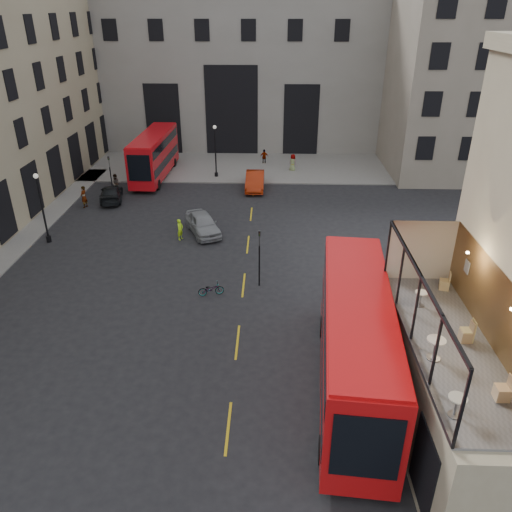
{
  "coord_description": "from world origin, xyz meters",
  "views": [
    {
      "loc": [
        -0.33,
        -15.47,
        16.04
      ],
      "look_at": [
        -1.15,
        10.22,
        3.0
      ],
      "focal_mm": 35.0,
      "sensor_mm": 36.0,
      "label": 1
    }
  ],
  "objects_px": {
    "street_lamp_b": "(216,155)",
    "traffic_light_near": "(259,251)",
    "cafe_table_far": "(421,297)",
    "bus_near": "(356,339)",
    "pedestrian_a": "(116,183)",
    "cafe_chair_c": "(466,335)",
    "bicycle": "(211,289)",
    "cafe_chair_b": "(467,334)",
    "pedestrian_b": "(166,156)",
    "cafe_chair_d": "(445,284)",
    "traffic_light_far": "(110,171)",
    "pedestrian_e": "(84,197)",
    "street_lamp_a": "(43,212)",
    "pedestrian_c": "(264,157)",
    "cafe_table_near": "(457,403)",
    "cyclist": "(180,229)",
    "bus_far": "(154,153)",
    "cafe_table_mid": "(435,346)",
    "car_b": "(255,181)",
    "pedestrian_d": "(293,163)",
    "cafe_chair_a": "(502,392)",
    "car_c": "(111,193)",
    "car_a": "(203,224)"
  },
  "relations": [
    {
      "from": "pedestrian_c",
      "to": "pedestrian_e",
      "type": "relative_size",
      "value": 0.85
    },
    {
      "from": "car_c",
      "to": "pedestrian_d",
      "type": "xyz_separation_m",
      "value": [
        16.76,
        9.43,
        0.26
      ]
    },
    {
      "from": "traffic_light_near",
      "to": "traffic_light_far",
      "type": "relative_size",
      "value": 1.0
    },
    {
      "from": "street_lamp_b",
      "to": "cafe_table_far",
      "type": "bearing_deg",
      "value": -69.0
    },
    {
      "from": "bus_near",
      "to": "cyclist",
      "type": "bearing_deg",
      "value": 123.46
    },
    {
      "from": "pedestrian_b",
      "to": "cafe_table_mid",
      "type": "bearing_deg",
      "value": -101.55
    },
    {
      "from": "street_lamp_b",
      "to": "traffic_light_near",
      "type": "bearing_deg",
      "value": -77.2
    },
    {
      "from": "pedestrian_b",
      "to": "cafe_table_near",
      "type": "relative_size",
      "value": 2.37
    },
    {
      "from": "cafe_chair_b",
      "to": "pedestrian_b",
      "type": "bearing_deg",
      "value": 116.47
    },
    {
      "from": "car_b",
      "to": "pedestrian_e",
      "type": "height_order",
      "value": "pedestrian_e"
    },
    {
      "from": "bus_near",
      "to": "cafe_table_far",
      "type": "height_order",
      "value": "cafe_table_far"
    },
    {
      "from": "car_a",
      "to": "pedestrian_e",
      "type": "xyz_separation_m",
      "value": [
        -11.09,
        5.18,
        0.17
      ]
    },
    {
      "from": "traffic_light_far",
      "to": "bus_near",
      "type": "bearing_deg",
      "value": -53.88
    },
    {
      "from": "car_b",
      "to": "pedestrian_c",
      "type": "distance_m",
      "value": 8.36
    },
    {
      "from": "street_lamp_b",
      "to": "pedestrian_d",
      "type": "xyz_separation_m",
      "value": [
        7.93,
        2.38,
        -1.47
      ]
    },
    {
      "from": "traffic_light_near",
      "to": "bus_far",
      "type": "bearing_deg",
      "value": 117.14
    },
    {
      "from": "street_lamp_a",
      "to": "cyclist",
      "type": "distance_m",
      "value": 10.0
    },
    {
      "from": "cafe_chair_c",
      "to": "cafe_chair_b",
      "type": "bearing_deg",
      "value": 37.85
    },
    {
      "from": "pedestrian_d",
      "to": "pedestrian_c",
      "type": "bearing_deg",
      "value": 3.02
    },
    {
      "from": "street_lamp_b",
      "to": "car_a",
      "type": "relative_size",
      "value": 1.13
    },
    {
      "from": "traffic_light_far",
      "to": "pedestrian_e",
      "type": "height_order",
      "value": "traffic_light_far"
    },
    {
      "from": "car_c",
      "to": "pedestrian_c",
      "type": "height_order",
      "value": "pedestrian_c"
    },
    {
      "from": "traffic_light_near",
      "to": "bicycle",
      "type": "distance_m",
      "value": 3.77
    },
    {
      "from": "bus_far",
      "to": "cafe_table_mid",
      "type": "height_order",
      "value": "cafe_table_mid"
    },
    {
      "from": "street_lamp_a",
      "to": "street_lamp_b",
      "type": "distance_m",
      "value": 19.42
    },
    {
      "from": "pedestrian_e",
      "to": "car_b",
      "type": "bearing_deg",
      "value": 123.8
    },
    {
      "from": "car_c",
      "to": "cafe_chair_c",
      "type": "distance_m",
      "value": 34.84
    },
    {
      "from": "car_b",
      "to": "pedestrian_d",
      "type": "relative_size",
      "value": 2.68
    },
    {
      "from": "cyclist",
      "to": "pedestrian_b",
      "type": "distance_m",
      "value": 20.75
    },
    {
      "from": "street_lamp_a",
      "to": "pedestrian_c",
      "type": "distance_m",
      "value": 26.27
    },
    {
      "from": "pedestrian_b",
      "to": "cafe_chair_b",
      "type": "distance_m",
      "value": 43.4
    },
    {
      "from": "cafe_table_far",
      "to": "bus_near",
      "type": "bearing_deg",
      "value": -179.97
    },
    {
      "from": "street_lamp_b",
      "to": "cyclist",
      "type": "height_order",
      "value": "street_lamp_b"
    },
    {
      "from": "cafe_chair_d",
      "to": "bus_far",
      "type": "bearing_deg",
      "value": 123.46
    },
    {
      "from": "car_b",
      "to": "cafe_table_far",
      "type": "distance_m",
      "value": 29.32
    },
    {
      "from": "traffic_light_far",
      "to": "street_lamp_b",
      "type": "distance_m",
      "value": 10.82
    },
    {
      "from": "street_lamp_a",
      "to": "cafe_chair_a",
      "type": "bearing_deg",
      "value": -40.8
    },
    {
      "from": "traffic_light_far",
      "to": "cafe_table_near",
      "type": "height_order",
      "value": "cafe_table_near"
    },
    {
      "from": "pedestrian_a",
      "to": "cafe_chair_b",
      "type": "distance_m",
      "value": 36.66
    },
    {
      "from": "traffic_light_far",
      "to": "cyclist",
      "type": "height_order",
      "value": "traffic_light_far"
    },
    {
      "from": "street_lamp_b",
      "to": "pedestrian_b",
      "type": "height_order",
      "value": "street_lamp_b"
    },
    {
      "from": "pedestrian_d",
      "to": "cafe_table_near",
      "type": "xyz_separation_m",
      "value": [
        3.54,
        -40.07,
        4.16
      ]
    },
    {
      "from": "bus_far",
      "to": "cyclist",
      "type": "relative_size",
      "value": 6.88
    },
    {
      "from": "car_a",
      "to": "pedestrian_e",
      "type": "bearing_deg",
      "value": 130.72
    },
    {
      "from": "bus_far",
      "to": "pedestrian_c",
      "type": "bearing_deg",
      "value": 24.16
    },
    {
      "from": "bus_near",
      "to": "cafe_chair_d",
      "type": "relative_size",
      "value": 15.1
    },
    {
      "from": "pedestrian_c",
      "to": "cafe_table_mid",
      "type": "bearing_deg",
      "value": 95.87
    },
    {
      "from": "pedestrian_a",
      "to": "cafe_chair_c",
      "type": "relative_size",
      "value": 2.11
    },
    {
      "from": "pedestrian_d",
      "to": "cafe_table_near",
      "type": "height_order",
      "value": "cafe_table_near"
    },
    {
      "from": "street_lamp_b",
      "to": "cafe_chair_b",
      "type": "relative_size",
      "value": 5.99
    }
  ]
}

